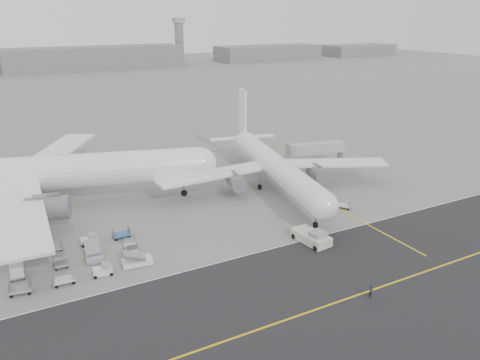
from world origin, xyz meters
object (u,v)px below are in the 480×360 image
airliner_b (274,165)px  pushback_tug (312,237)px  control_tower (179,40)px  ground_crew_a (371,291)px  airliner_a (40,173)px  jet_bridge (317,149)px

airliner_b → pushback_tug: (-7.66, -23.58, -3.93)m
control_tower → pushback_tug: size_ratio=3.66×
control_tower → ground_crew_a: 296.96m
airliner_a → airliner_b: 44.33m
control_tower → airliner_a: (-117.46, -233.14, -9.77)m
airliner_b → airliner_a: bearing=175.7°
airliner_a → airliner_b: bearing=-89.2°
airliner_a → pushback_tug: bearing=-119.1°
airliner_a → jet_bridge: airliner_a is taller
control_tower → airliner_a: bearing=-116.7°
airliner_b → pushback_tug: bearing=-97.0°
pushback_tug → jet_bridge: 40.55m
jet_bridge → airliner_a: bearing=-171.8°
airliner_b → pushback_tug: airliner_b is taller
ground_crew_a → control_tower: bearing=58.6°
ground_crew_a → pushback_tug: bearing=66.3°
control_tower → jet_bridge: bearing=-103.7°
airliner_a → ground_crew_a: bearing=-131.3°
jet_bridge → airliner_b: bearing=-142.4°
jet_bridge → ground_crew_a: (-27.24, -47.66, -2.95)m
pushback_tug → ground_crew_a: 15.89m
control_tower → ground_crew_a: control_tower is taller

